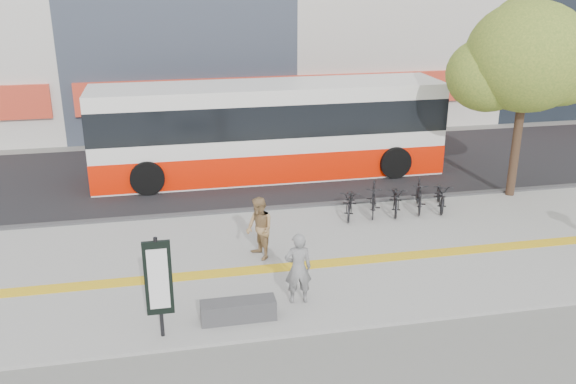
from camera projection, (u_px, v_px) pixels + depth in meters
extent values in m
plane|color=slate|center=(340.00, 284.00, 14.87)|extent=(120.00, 120.00, 0.00)
cube|color=gray|center=(324.00, 256.00, 16.23)|extent=(40.00, 7.00, 0.08)
cube|color=yellow|center=(329.00, 263.00, 15.76)|extent=(40.00, 0.45, 0.01)
cube|color=black|center=(273.00, 170.00, 23.14)|extent=(40.00, 8.00, 0.06)
cube|color=#313234|center=(296.00, 207.00, 19.44)|extent=(40.00, 0.25, 0.14)
cube|color=red|center=(297.00, 91.00, 27.49)|extent=(19.00, 0.50, 1.40)
cube|color=#313234|center=(238.00, 310.00, 13.17)|extent=(1.60, 0.45, 0.45)
cylinder|color=black|center=(159.00, 288.00, 12.29)|extent=(0.08, 0.08, 2.20)
cube|color=black|center=(158.00, 278.00, 12.22)|extent=(0.55, 0.08, 1.60)
cube|color=white|center=(158.00, 279.00, 12.17)|extent=(0.40, 0.02, 1.30)
cylinder|color=#352518|center=(516.00, 148.00, 19.97)|extent=(0.28, 0.28, 3.20)
ellipsoid|color=#4A6B23|center=(528.00, 56.00, 18.96)|extent=(3.80, 3.80, 3.42)
ellipsoid|color=#4A6B23|center=(487.00, 75.00, 19.44)|extent=(2.60, 2.60, 2.34)
ellipsoid|color=#4A6B23|center=(560.00, 71.00, 18.90)|extent=(2.40, 2.40, 2.16)
ellipsoid|color=#4A6B23|center=(525.00, 27.00, 19.48)|extent=(2.20, 2.20, 1.98)
cube|color=silver|center=(269.00, 130.00, 22.06)|extent=(12.36, 2.58, 3.30)
cube|color=red|center=(269.00, 159.00, 22.43)|extent=(12.38, 2.60, 1.03)
cube|color=black|center=(269.00, 114.00, 21.87)|extent=(12.38, 2.60, 1.13)
cylinder|color=black|center=(147.00, 178.00, 20.43)|extent=(1.13, 0.36, 1.13)
cylinder|color=black|center=(148.00, 156.00, 22.80)|extent=(1.13, 0.36, 1.13)
cylinder|color=black|center=(395.00, 162.00, 22.06)|extent=(1.13, 0.36, 1.13)
cylinder|color=black|center=(372.00, 143.00, 24.43)|extent=(1.13, 0.36, 1.13)
imported|color=black|center=(350.00, 202.00, 18.64)|extent=(1.11, 1.77, 0.88)
imported|color=black|center=(373.00, 199.00, 18.76)|extent=(0.97, 1.68, 0.97)
imported|color=black|center=(396.00, 198.00, 18.92)|extent=(1.11, 1.77, 0.88)
imported|color=black|center=(419.00, 195.00, 19.04)|extent=(0.97, 1.68, 0.97)
imported|color=black|center=(441.00, 195.00, 19.19)|extent=(1.11, 1.77, 0.88)
imported|color=black|center=(298.00, 268.00, 13.67)|extent=(0.63, 0.43, 1.67)
imported|color=#99774E|center=(259.00, 229.00, 15.78)|extent=(0.84, 0.96, 1.64)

